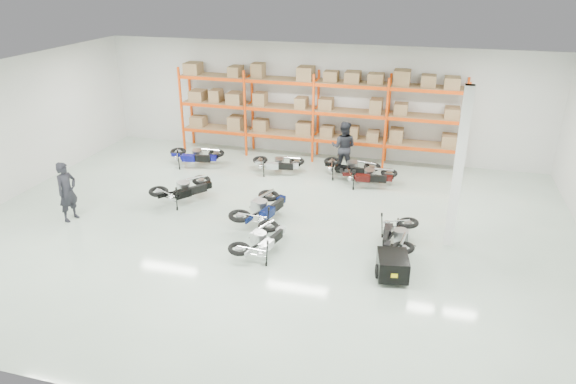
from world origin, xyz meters
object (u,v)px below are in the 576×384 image
(trailer, at_px, (393,266))
(person_left, at_px, (67,192))
(moto_black_far_left, at_px, (183,185))
(moto_back_a, at_px, (195,152))
(moto_back_c, at_px, (350,164))
(moto_silver_left, at_px, (261,236))
(moto_back_d, at_px, (368,172))
(moto_blue_centre, at_px, (262,204))
(person_back, at_px, (344,147))
(moto_back_b, at_px, (278,160))
(moto_touring_right, at_px, (398,231))

(trailer, relative_size, person_left, 0.85)
(moto_black_far_left, xyz_separation_m, moto_back_a, (-1.04, 3.16, -0.01))
(moto_back_a, bearing_deg, moto_back_c, -94.78)
(moto_silver_left, bearing_deg, moto_black_far_left, -22.12)
(trailer, relative_size, moto_back_d, 0.90)
(moto_blue_centre, relative_size, moto_black_far_left, 1.05)
(moto_blue_centre, relative_size, person_back, 1.01)
(moto_silver_left, height_order, trailer, moto_silver_left)
(moto_black_far_left, distance_m, moto_back_b, 3.99)
(moto_back_c, bearing_deg, moto_silver_left, 172.88)
(moto_back_c, distance_m, moto_back_d, 0.93)
(moto_back_b, relative_size, moto_back_c, 0.92)
(moto_touring_right, height_order, moto_back_d, moto_touring_right)
(trailer, bearing_deg, moto_back_b, 117.89)
(moto_back_a, distance_m, moto_back_b, 3.33)
(trailer, height_order, person_left, person_left)
(moto_back_b, relative_size, person_left, 0.90)
(moto_touring_right, relative_size, moto_back_c, 0.97)
(moto_back_d, height_order, person_back, person_back)
(moto_blue_centre, relative_size, moto_touring_right, 1.12)
(moto_blue_centre, xyz_separation_m, moto_back_d, (2.76, 3.71, -0.07))
(moto_back_d, distance_m, person_left, 9.92)
(moto_blue_centre, height_order, moto_silver_left, moto_blue_centre)
(moto_black_far_left, height_order, trailer, moto_black_far_left)
(moto_black_far_left, distance_m, person_back, 6.19)
(moto_back_b, xyz_separation_m, person_back, (2.34, 0.82, 0.47))
(moto_silver_left, distance_m, moto_back_b, 5.97)
(moto_blue_centre, xyz_separation_m, trailer, (4.11, -2.12, -0.23))
(moto_blue_centre, bearing_deg, person_back, -95.44)
(moto_black_far_left, height_order, moto_back_a, moto_black_far_left)
(trailer, distance_m, person_back, 7.43)
(moto_blue_centre, distance_m, moto_touring_right, 4.14)
(moto_silver_left, xyz_separation_m, moto_black_far_left, (-3.53, 2.57, 0.04))
(moto_back_b, distance_m, moto_back_d, 3.46)
(moto_touring_right, relative_size, moto_back_b, 1.06)
(moto_back_c, height_order, moto_back_d, moto_back_c)
(moto_touring_right, xyz_separation_m, moto_back_b, (-4.79, 4.57, -0.03))
(moto_touring_right, bearing_deg, moto_blue_centre, 174.50)
(moto_blue_centre, xyz_separation_m, moto_black_far_left, (-2.97, 0.78, -0.03))
(trailer, bearing_deg, moto_touring_right, 80.04)
(moto_back_b, xyz_separation_m, moto_back_c, (2.71, 0.25, 0.05))
(moto_black_far_left, bearing_deg, moto_back_b, -88.23)
(trailer, height_order, moto_back_d, moto_back_d)
(moto_black_far_left, xyz_separation_m, trailer, (7.08, -2.90, -0.20))
(person_left, bearing_deg, person_back, -38.51)
(moto_black_far_left, bearing_deg, person_left, 74.76)
(moto_black_far_left, xyz_separation_m, person_left, (-2.77, -2.17, 0.36))
(moto_back_c, distance_m, person_left, 9.63)
(moto_touring_right, height_order, moto_back_c, moto_back_c)
(moto_blue_centre, relative_size, trailer, 1.25)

